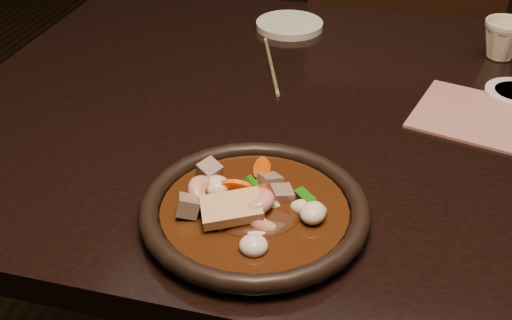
% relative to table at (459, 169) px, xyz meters
% --- Properties ---
extents(table, '(1.60, 0.90, 0.75)m').
position_rel_table_xyz_m(table, '(0.00, 0.00, 0.00)').
color(table, black).
rests_on(table, floor).
extents(chair, '(0.53, 0.53, 0.96)m').
position_rel_table_xyz_m(chair, '(-0.15, 0.65, -0.15)').
color(chair, black).
rests_on(chair, floor).
extents(plate, '(0.28, 0.28, 0.03)m').
position_rel_table_xyz_m(plate, '(-0.25, -0.29, 0.09)').
color(plate, black).
rests_on(plate, table).
extents(stirfry, '(0.18, 0.18, 0.06)m').
position_rel_table_xyz_m(stirfry, '(-0.26, -0.29, 0.10)').
color(stirfry, '#331809').
rests_on(stirfry, plate).
extents(saucer_left, '(0.13, 0.13, 0.01)m').
position_rel_table_xyz_m(saucer_left, '(-0.34, 0.30, 0.08)').
color(saucer_left, white).
rests_on(saucer_left, table).
extents(tea_cup, '(0.09, 0.08, 0.08)m').
position_rel_table_xyz_m(tea_cup, '(0.06, 0.27, 0.11)').
color(tea_cup, silver).
rests_on(tea_cup, table).
extents(chopsticks, '(0.08, 0.21, 0.01)m').
position_rel_table_xyz_m(chopsticks, '(-0.33, 0.12, 0.08)').
color(chopsticks, tan).
rests_on(chopsticks, table).
extents(napkin, '(0.20, 0.20, 0.00)m').
position_rel_table_xyz_m(napkin, '(0.01, 0.04, 0.08)').
color(napkin, '#B3736E').
rests_on(napkin, table).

